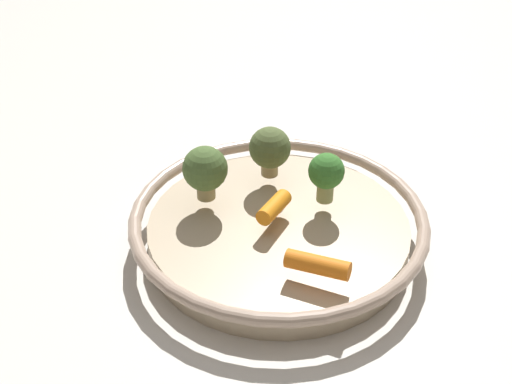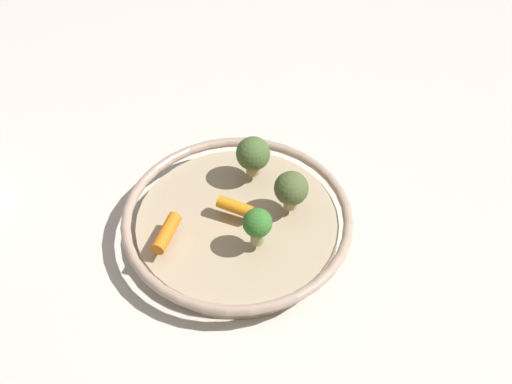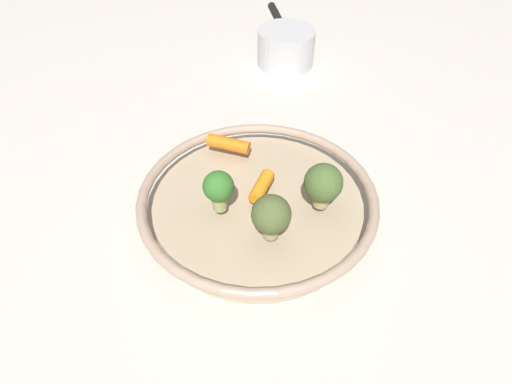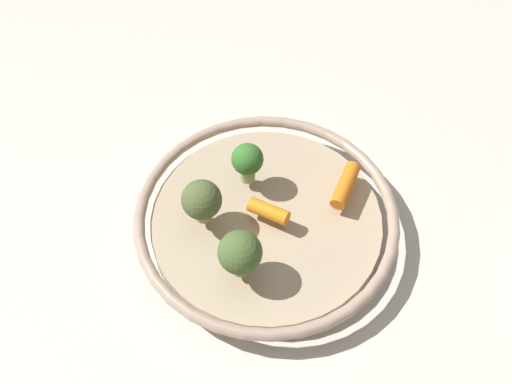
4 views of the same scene
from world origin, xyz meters
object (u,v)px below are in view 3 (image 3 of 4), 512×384
object	(u,v)px
broccoli_floret_large	(271,215)
broccoli_floret_small	(220,190)
serving_bowl	(258,204)
broccoli_floret_edge	(323,184)
baby_carrot_left	(228,144)
saucepan	(286,46)
baby_carrot_near_rim	(263,188)

from	to	relation	value
broccoli_floret_large	broccoli_floret_small	distance (m)	0.07
serving_bowl	broccoli_floret_edge	xyz separation A→B (m)	(0.06, 0.06, 0.06)
broccoli_floret_edge	broccoli_floret_small	bearing A→B (deg)	-115.68
baby_carrot_left	saucepan	world-z (taller)	saucepan
broccoli_floret_small	serving_bowl	bearing A→B (deg)	93.78
baby_carrot_near_rim	serving_bowl	bearing A→B (deg)	-128.08
broccoli_floret_large	saucepan	distance (m)	0.50
baby_carrot_near_rim	broccoli_floret_small	size ratio (longest dim) A/B	0.88
baby_carrot_left	broccoli_floret_small	world-z (taller)	broccoli_floret_small
broccoli_floret_small	saucepan	xyz separation A→B (m)	(-0.35, 0.32, -0.04)
serving_bowl	broccoli_floret_large	size ratio (longest dim) A/B	5.42
saucepan	broccoli_floret_large	bearing A→B (deg)	-34.86
serving_bowl	broccoli_floret_large	world-z (taller)	broccoli_floret_large
baby_carrot_near_rim	broccoli_floret_edge	bearing A→B (deg)	44.44
baby_carrot_near_rim	baby_carrot_left	bearing A→B (deg)	177.92
saucepan	broccoli_floret_edge	bearing A→B (deg)	-27.29
broccoli_floret_edge	baby_carrot_near_rim	bearing A→B (deg)	-135.56
serving_bowl	saucepan	distance (m)	0.43
broccoli_floret_large	baby_carrot_left	bearing A→B (deg)	169.08
serving_bowl	broccoli_floret_edge	distance (m)	0.10
broccoli_floret_edge	broccoli_floret_small	world-z (taller)	broccoli_floret_edge
broccoli_floret_small	saucepan	bearing A→B (deg)	137.43
serving_bowl	baby_carrot_left	distance (m)	0.10
baby_carrot_left	saucepan	distance (m)	0.35
baby_carrot_left	broccoli_floret_small	bearing A→B (deg)	-31.89
serving_bowl	baby_carrot_near_rim	xyz separation A→B (m)	(0.00, 0.01, 0.03)
saucepan	baby_carrot_left	bearing A→B (deg)	-46.19
baby_carrot_left	broccoli_floret_large	bearing A→B (deg)	-10.92
saucepan	serving_bowl	bearing A→B (deg)	-37.60
broccoli_floret_large	broccoli_floret_edge	xyz separation A→B (m)	(-0.01, 0.08, 0.00)
baby_carrot_near_rim	saucepan	xyz separation A→B (m)	(-0.35, 0.26, -0.02)
serving_bowl	saucepan	xyz separation A→B (m)	(-0.34, 0.26, 0.01)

